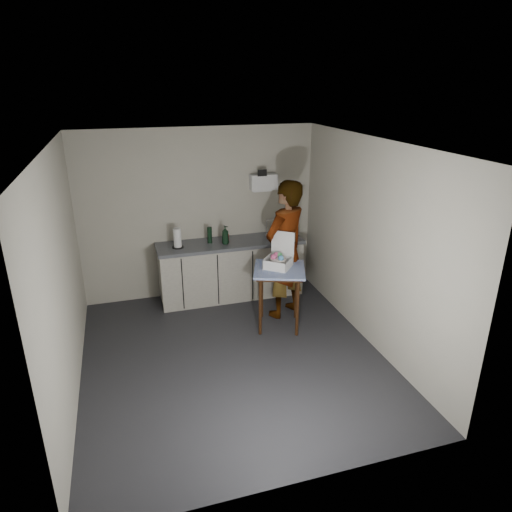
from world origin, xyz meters
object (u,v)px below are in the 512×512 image
object	(u,v)px
side_table	(279,276)
standing_man	(285,250)
paper_towel	(177,239)
dish_rack	(280,234)
dark_bottle	(210,235)
kitchen_counter	(231,271)
soap_bottle	(225,235)
bakery_box	(279,260)
soda_can	(227,238)

from	to	relation	value
side_table	standing_man	xyz separation A→B (m)	(0.20, 0.33, 0.24)
paper_towel	dish_rack	distance (m)	1.59
standing_man	dark_bottle	distance (m)	1.23
kitchen_counter	paper_towel	distance (m)	1.02
soap_bottle	bakery_box	bearing A→B (deg)	-62.87
soap_bottle	bakery_box	world-z (taller)	bakery_box
side_table	dish_rack	world-z (taller)	dish_rack
paper_towel	kitchen_counter	bearing A→B (deg)	2.18
side_table	dish_rack	size ratio (longest dim) A/B	2.19
soda_can	paper_towel	xyz separation A→B (m)	(-0.75, -0.02, 0.08)
kitchen_counter	standing_man	distance (m)	1.14
dark_bottle	bakery_box	bearing A→B (deg)	-56.87
standing_man	paper_towel	world-z (taller)	standing_man
soap_bottle	dish_rack	bearing A→B (deg)	2.09
kitchen_counter	paper_towel	bearing A→B (deg)	-177.82
dark_bottle	kitchen_counter	bearing A→B (deg)	-7.93
kitchen_counter	standing_man	size ratio (longest dim) A/B	1.13
paper_towel	standing_man	bearing A→B (deg)	-28.64
soap_bottle	dark_bottle	size ratio (longest dim) A/B	1.14
side_table	paper_towel	xyz separation A→B (m)	(-1.20, 1.09, 0.30)
kitchen_counter	soda_can	bearing A→B (deg)	-166.14
side_table	paper_towel	size ratio (longest dim) A/B	2.92
soda_can	paper_towel	size ratio (longest dim) A/B	0.42
standing_man	bakery_box	distance (m)	0.32
soap_bottle	dark_bottle	world-z (taller)	soap_bottle
soda_can	paper_towel	distance (m)	0.75
standing_man	dark_bottle	world-z (taller)	standing_man
soap_bottle	kitchen_counter	bearing A→B (deg)	39.25
kitchen_counter	soda_can	world-z (taller)	soda_can
soap_bottle	dark_bottle	distance (m)	0.25
dark_bottle	bakery_box	world-z (taller)	bakery_box
kitchen_counter	dark_bottle	bearing A→B (deg)	172.07
paper_towel	dark_bottle	bearing A→B (deg)	8.46
bakery_box	kitchen_counter	bearing A→B (deg)	150.98
soap_bottle	soda_can	world-z (taller)	soap_bottle
soda_can	dark_bottle	distance (m)	0.27
soda_can	dish_rack	xyz separation A→B (m)	(0.84, -0.03, 0.00)
paper_towel	dish_rack	world-z (taller)	paper_towel
side_table	soda_can	distance (m)	1.22
dark_bottle	dish_rack	xyz separation A→B (m)	(1.09, -0.09, -0.06)
dark_bottle	paper_towel	xyz separation A→B (m)	(-0.49, -0.07, 0.02)
side_table	soap_bottle	world-z (taller)	soap_bottle
soda_can	paper_towel	world-z (taller)	paper_towel
kitchen_counter	standing_man	world-z (taller)	standing_man
kitchen_counter	dark_bottle	distance (m)	0.68
dish_rack	bakery_box	bearing A→B (deg)	-110.30
kitchen_counter	soda_can	xyz separation A→B (m)	(-0.06, -0.01, 0.54)
paper_towel	soda_can	bearing A→B (deg)	1.30
kitchen_counter	side_table	size ratio (longest dim) A/B	2.59
kitchen_counter	paper_towel	size ratio (longest dim) A/B	7.56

